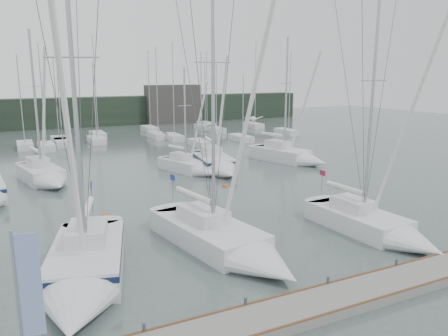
{
  "coord_description": "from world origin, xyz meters",
  "views": [
    {
      "loc": [
        -9.49,
        -17.4,
        9.14
      ],
      "look_at": [
        1.53,
        5.0,
        3.69
      ],
      "focal_mm": 35.0,
      "sensor_mm": 36.0,
      "label": 1
    }
  ],
  "objects_px": {
    "sailboat_near_center": "(234,247)",
    "sailboat_mid_c": "(192,168)",
    "sailboat_near_right": "(383,230)",
    "buoy_a": "(105,217)",
    "dock_banner": "(26,294)",
    "sailboat_mid_b": "(46,177)",
    "sailboat_mid_d": "(218,165)",
    "sailboat_near_left": "(83,275)",
    "sailboat_mid_e": "(294,157)",
    "buoy_b": "(225,186)"
  },
  "relations": [
    {
      "from": "sailboat_mid_b",
      "to": "dock_banner",
      "type": "distance_m",
      "value": 26.23
    },
    {
      "from": "sailboat_near_center",
      "to": "sailboat_near_right",
      "type": "relative_size",
      "value": 1.11
    },
    {
      "from": "sailboat_near_left",
      "to": "sailboat_mid_b",
      "type": "relative_size",
      "value": 1.23
    },
    {
      "from": "sailboat_mid_b",
      "to": "sailboat_mid_c",
      "type": "distance_m",
      "value": 12.68
    },
    {
      "from": "sailboat_mid_e",
      "to": "buoy_b",
      "type": "distance_m",
      "value": 11.99
    },
    {
      "from": "sailboat_mid_b",
      "to": "sailboat_near_center",
      "type": "bearing_deg",
      "value": -82.24
    },
    {
      "from": "buoy_a",
      "to": "sailboat_mid_b",
      "type": "bearing_deg",
      "value": 103.8
    },
    {
      "from": "sailboat_near_right",
      "to": "sailboat_mid_c",
      "type": "relative_size",
      "value": 1.44
    },
    {
      "from": "sailboat_mid_d",
      "to": "buoy_a",
      "type": "bearing_deg",
      "value": -136.8
    },
    {
      "from": "sailboat_mid_e",
      "to": "buoy_a",
      "type": "distance_m",
      "value": 23.01
    },
    {
      "from": "sailboat_mid_c",
      "to": "sailboat_mid_d",
      "type": "bearing_deg",
      "value": -33.85
    },
    {
      "from": "sailboat_mid_c",
      "to": "dock_banner",
      "type": "height_order",
      "value": "sailboat_mid_c"
    },
    {
      "from": "sailboat_mid_d",
      "to": "buoy_b",
      "type": "height_order",
      "value": "sailboat_mid_d"
    },
    {
      "from": "sailboat_near_left",
      "to": "sailboat_mid_e",
      "type": "relative_size",
      "value": 1.22
    },
    {
      "from": "sailboat_mid_c",
      "to": "buoy_a",
      "type": "height_order",
      "value": "sailboat_mid_c"
    },
    {
      "from": "sailboat_mid_d",
      "to": "sailboat_mid_e",
      "type": "relative_size",
      "value": 0.96
    },
    {
      "from": "sailboat_mid_b",
      "to": "buoy_a",
      "type": "relative_size",
      "value": 24.59
    },
    {
      "from": "sailboat_mid_d",
      "to": "sailboat_mid_e",
      "type": "height_order",
      "value": "sailboat_mid_e"
    },
    {
      "from": "sailboat_mid_c",
      "to": "dock_banner",
      "type": "xyz_separation_m",
      "value": [
        -14.92,
        -24.53,
        2.62
      ]
    },
    {
      "from": "sailboat_mid_d",
      "to": "sailboat_near_right",
      "type": "bearing_deg",
      "value": -79.29
    },
    {
      "from": "buoy_a",
      "to": "dock_banner",
      "type": "distance_m",
      "value": 16.24
    },
    {
      "from": "sailboat_near_center",
      "to": "sailboat_near_left",
      "type": "bearing_deg",
      "value": 171.15
    },
    {
      "from": "sailboat_mid_b",
      "to": "sailboat_mid_e",
      "type": "xyz_separation_m",
      "value": [
        23.79,
        -1.76,
        0.02
      ]
    },
    {
      "from": "sailboat_near_left",
      "to": "sailboat_mid_b",
      "type": "height_order",
      "value": "sailboat_near_left"
    },
    {
      "from": "sailboat_near_center",
      "to": "dock_banner",
      "type": "relative_size",
      "value": 3.56
    },
    {
      "from": "sailboat_near_left",
      "to": "sailboat_mid_d",
      "type": "height_order",
      "value": "sailboat_near_left"
    },
    {
      "from": "buoy_a",
      "to": "buoy_b",
      "type": "distance_m",
      "value": 11.09
    },
    {
      "from": "sailboat_near_left",
      "to": "dock_banner",
      "type": "relative_size",
      "value": 3.58
    },
    {
      "from": "sailboat_near_center",
      "to": "buoy_a",
      "type": "distance_m",
      "value": 10.31
    },
    {
      "from": "sailboat_near_left",
      "to": "sailboat_mid_e",
      "type": "distance_m",
      "value": 30.18
    },
    {
      "from": "sailboat_near_left",
      "to": "sailboat_near_center",
      "type": "distance_m",
      "value": 7.37
    },
    {
      "from": "sailboat_near_center",
      "to": "sailboat_mid_d",
      "type": "relative_size",
      "value": 1.27
    },
    {
      "from": "sailboat_mid_c",
      "to": "sailboat_near_center",
      "type": "bearing_deg",
      "value": -124.28
    },
    {
      "from": "sailboat_mid_d",
      "to": "sailboat_mid_e",
      "type": "distance_m",
      "value": 8.88
    },
    {
      "from": "sailboat_near_left",
      "to": "sailboat_near_right",
      "type": "height_order",
      "value": "sailboat_near_left"
    },
    {
      "from": "sailboat_mid_b",
      "to": "sailboat_mid_e",
      "type": "bearing_deg",
      "value": -16.44
    },
    {
      "from": "sailboat_near_right",
      "to": "buoy_a",
      "type": "distance_m",
      "value": 17.05
    },
    {
      "from": "sailboat_mid_b",
      "to": "sailboat_mid_d",
      "type": "distance_m",
      "value": 15.07
    },
    {
      "from": "sailboat_near_right",
      "to": "dock_banner",
      "type": "height_order",
      "value": "sailboat_near_right"
    },
    {
      "from": "sailboat_near_center",
      "to": "buoy_a",
      "type": "xyz_separation_m",
      "value": [
        -4.62,
        9.2,
        -0.56
      ]
    },
    {
      "from": "sailboat_near_center",
      "to": "sailboat_mid_c",
      "type": "bearing_deg",
      "value": 64.01
    },
    {
      "from": "buoy_b",
      "to": "sailboat_mid_c",
      "type": "bearing_deg",
      "value": 95.43
    },
    {
      "from": "sailboat_mid_b",
      "to": "dock_banner",
      "type": "height_order",
      "value": "sailboat_mid_b"
    },
    {
      "from": "sailboat_mid_b",
      "to": "dock_banner",
      "type": "bearing_deg",
      "value": -107.31
    },
    {
      "from": "sailboat_near_center",
      "to": "sailboat_mid_b",
      "type": "height_order",
      "value": "sailboat_near_center"
    },
    {
      "from": "sailboat_mid_d",
      "to": "buoy_a",
      "type": "distance_m",
      "value": 15.07
    },
    {
      "from": "sailboat_mid_c",
      "to": "dock_banner",
      "type": "distance_m",
      "value": 28.83
    },
    {
      "from": "sailboat_mid_e",
      "to": "sailboat_near_right",
      "type": "bearing_deg",
      "value": -129.22
    },
    {
      "from": "buoy_a",
      "to": "dock_banner",
      "type": "xyz_separation_m",
      "value": [
        -5.0,
        -15.13,
        3.13
      ]
    },
    {
      "from": "sailboat_mid_d",
      "to": "dock_banner",
      "type": "xyz_separation_m",
      "value": [
        -17.24,
        -23.88,
        2.47
      ]
    }
  ]
}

